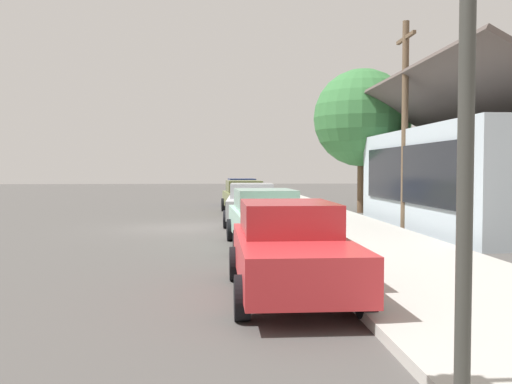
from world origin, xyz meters
The scene contains 12 objects.
ground_plane centered at (0.00, 0.00, 0.00)m, with size 120.00×120.00×0.00m, color #4C4947.
sidewalk_curb centered at (0.00, 5.60, 0.08)m, with size 60.00×4.20×0.16m, color #B2AFA8.
car_navy centered at (-12.74, 2.82, 0.81)m, with size 4.50×2.13×1.59m.
car_olive centered at (-6.83, 2.69, 0.82)m, with size 4.83×2.30×1.59m.
car_silver centered at (-1.41, 2.73, 0.82)m, with size 4.64×2.26×1.59m.
car_seafoam centered at (4.91, 2.78, 0.82)m, with size 4.87×2.20×1.59m.
car_cherry centered at (10.83, 2.69, 0.82)m, with size 4.60×2.04×1.59m.
storefront_building centered at (0.67, 11.98, 1.96)m, with size 12.33×7.92×5.77m.
shade_tree centered at (-6.80, 8.53, 4.67)m, with size 4.81×4.81×7.10m.
traffic_light_main centered at (15.55, 2.54, 3.49)m, with size 0.37×2.79×5.20m.
utility_pole_wooden centered at (0.48, 8.20, 3.93)m, with size 1.80×0.24×7.50m.
fire_hydrant_red centered at (-0.66, 4.20, 0.50)m, with size 0.22×0.22×0.71m.
Camera 1 is at (20.18, 1.49, 2.18)m, focal length 38.74 mm.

